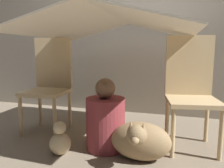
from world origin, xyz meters
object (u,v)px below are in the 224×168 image
at_px(chair_left, 49,82).
at_px(dog, 140,140).
at_px(person_front, 106,120).
at_px(chair_right, 191,88).

xyz_separation_m(chair_left, dog, (1.05, -0.41, -0.36)).
bearing_deg(person_front, dog, -21.09).
relative_size(chair_left, person_front, 1.59).
bearing_deg(dog, person_front, 158.91).
bearing_deg(chair_right, person_front, -167.51).
bearing_deg(dog, chair_right, 47.63).
xyz_separation_m(chair_right, person_front, (-0.70, -0.28, -0.27)).
bearing_deg(chair_left, chair_right, -4.67).
distance_m(person_front, dog, 0.36).
relative_size(chair_right, dog, 2.08).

